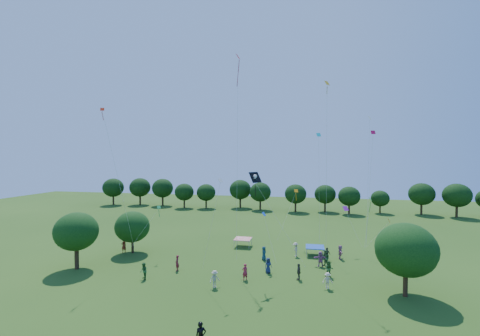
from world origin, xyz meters
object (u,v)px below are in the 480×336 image
object	(u,v)px
near_tree_west	(76,231)
tent_red_stripe	(243,239)
red_high_kite	(238,93)
tent_blue	(315,247)
near_tree_east	(406,250)
near_tree_north	(132,227)
pirate_kite	(256,178)

from	to	relation	value
near_tree_west	tent_red_stripe	distance (m)	20.22
near_tree_west	red_high_kite	size ratio (longest dim) A/B	0.27
red_high_kite	tent_red_stripe	bearing A→B (deg)	95.21
tent_red_stripe	red_high_kite	size ratio (longest dim) A/B	0.10
near_tree_west	tent_blue	xyz separation A→B (m)	(25.38, 10.00, -3.03)
near_tree_east	tent_red_stripe	size ratio (longest dim) A/B	2.90
near_tree_north	near_tree_east	xyz separation A→B (m)	(29.88, -6.73, 0.77)
tent_blue	red_high_kite	size ratio (longest dim) A/B	0.10
tent_blue	red_high_kite	bearing A→B (deg)	-157.05
near_tree_west	red_high_kite	world-z (taller)	red_high_kite
tent_blue	near_tree_east	bearing A→B (deg)	-54.31
tent_blue	near_tree_north	bearing A→B (deg)	-171.11
near_tree_west	tent_blue	bearing A→B (deg)	21.50
near_tree_west	red_high_kite	xyz separation A→B (m)	(16.49, 6.23, 15.36)
near_tree_west	near_tree_east	bearing A→B (deg)	-0.44
near_tree_north	tent_red_stripe	size ratio (longest dim) A/B	2.38
near_tree_north	near_tree_east	bearing A→B (deg)	-12.69
near_tree_east	red_high_kite	world-z (taller)	red_high_kite
tent_blue	near_tree_west	bearing A→B (deg)	-158.50
near_tree_west	tent_red_stripe	xyz separation A→B (m)	(15.96, 12.03, -3.03)
near_tree_north	red_high_kite	world-z (taller)	red_high_kite
pirate_kite	red_high_kite	size ratio (longest dim) A/B	0.41
near_tree_north	pirate_kite	distance (m)	18.35
pirate_kite	near_tree_north	bearing A→B (deg)	163.94
near_tree_north	red_high_kite	bearing A→B (deg)	-1.02
tent_red_stripe	near_tree_east	bearing A→B (deg)	-36.21
near_tree_east	tent_blue	world-z (taller)	near_tree_east
near_tree_north	pirate_kite	xyz separation A→B (m)	(16.44, -4.73, 6.64)
near_tree_east	near_tree_west	bearing A→B (deg)	179.56
near_tree_west	tent_red_stripe	bearing A→B (deg)	37.02
tent_red_stripe	tent_blue	distance (m)	9.63
tent_blue	red_high_kite	distance (m)	20.77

